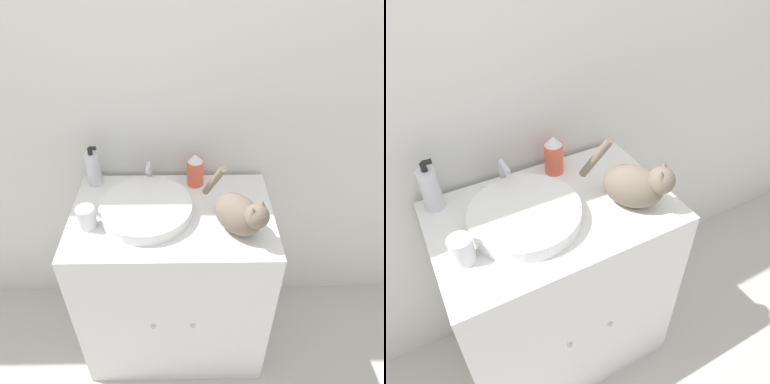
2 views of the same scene
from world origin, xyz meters
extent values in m
plane|color=beige|center=(0.00, 0.00, 0.00)|extent=(8.00, 8.00, 0.00)
cube|color=silver|center=(0.00, 0.59, 1.25)|extent=(6.00, 0.05, 2.50)
cube|color=white|center=(0.00, 0.27, 0.44)|extent=(0.85, 0.54, 0.88)
sphere|color=silver|center=(-0.08, 0.00, 0.49)|extent=(0.02, 0.02, 0.02)
sphere|color=silver|center=(0.08, 0.00, 0.49)|extent=(0.02, 0.02, 0.02)
cylinder|color=white|center=(-0.10, 0.27, 0.91)|extent=(0.38, 0.38, 0.05)
cylinder|color=silver|center=(-0.10, 0.48, 0.94)|extent=(0.02, 0.02, 0.11)
cylinder|color=silver|center=(-0.10, 0.44, 1.00)|extent=(0.02, 0.07, 0.02)
cylinder|color=white|center=(-0.17, 0.48, 0.90)|extent=(0.03, 0.03, 0.03)
cylinder|color=white|center=(-0.04, 0.48, 0.90)|extent=(0.03, 0.03, 0.03)
ellipsoid|color=#7A6B5B|center=(0.26, 0.18, 0.96)|extent=(0.24, 0.25, 0.15)
sphere|color=#7A6B5B|center=(0.32, 0.11, 1.01)|extent=(0.13, 0.13, 0.09)
cone|color=#7A6B5B|center=(0.30, 0.09, 1.05)|extent=(0.05, 0.05, 0.04)
cone|color=#7A6B5B|center=(0.34, 0.12, 1.05)|extent=(0.05, 0.05, 0.04)
cylinder|color=#7A6B5B|center=(0.17, 0.28, 1.04)|extent=(0.10, 0.11, 0.18)
cylinder|color=silver|center=(-0.36, 0.48, 0.96)|extent=(0.06, 0.06, 0.16)
cylinder|color=black|center=(-0.36, 0.48, 1.06)|extent=(0.02, 0.02, 0.03)
cylinder|color=black|center=(-0.34, 0.48, 1.07)|extent=(0.03, 0.02, 0.02)
cylinder|color=#EF6047|center=(0.10, 0.48, 0.95)|extent=(0.07, 0.07, 0.12)
cone|color=white|center=(0.10, 0.48, 1.02)|extent=(0.07, 0.07, 0.04)
cylinder|color=white|center=(-0.33, 0.20, 0.93)|extent=(0.07, 0.07, 0.09)
camera|label=1|loc=(0.07, -0.90, 1.92)|focal=35.00mm
camera|label=2|loc=(-0.38, -0.61, 1.77)|focal=35.00mm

